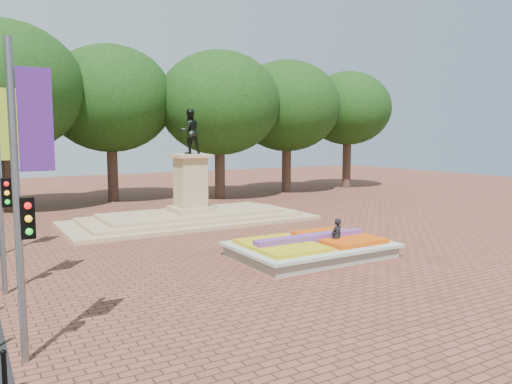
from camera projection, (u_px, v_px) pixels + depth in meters
ground at (264, 250)px, 21.72m from camera, size 90.00×90.00×0.00m
flower_bed at (311, 247)px, 20.49m from camera, size 6.30×4.30×0.91m
monument at (191, 207)px, 28.45m from camera, size 14.00×6.00×6.40m
tree_row_back at (165, 112)px, 37.51m from camera, size 44.80×8.80×10.43m
banner_poles at (3, 172)px, 15.04m from camera, size 0.88×11.17×7.00m
pedestrian at (337, 237)px, 20.50m from camera, size 0.62×0.46×1.56m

